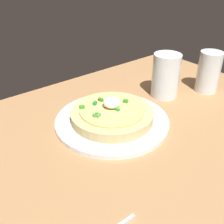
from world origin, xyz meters
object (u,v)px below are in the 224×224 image
plate (112,121)px  cup_near (165,78)px  pizza (112,114)px  cup_far (208,73)px

plate → cup_near: size_ratio=2.23×
plate → pizza: (-0.01, -0.04, 2.10)cm
pizza → cup_far: size_ratio=1.68×
pizza → cup_near: size_ratio=1.62×
pizza → cup_far: cup_far is taller
plate → cup_near: cup_near is taller
cup_far → cup_near: bearing=-24.9°
pizza → cup_near: 22.17cm
pizza → cup_far: (-34.66, 3.89, 3.07)cm
plate → pizza: bearing=-109.6°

